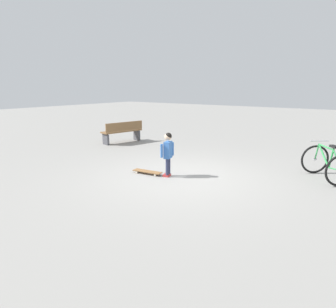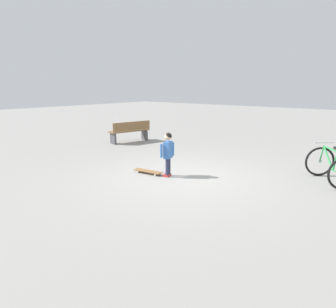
{
  "view_description": "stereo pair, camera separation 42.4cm",
  "coord_description": "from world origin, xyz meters",
  "px_view_note": "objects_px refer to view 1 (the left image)",
  "views": [
    {
      "loc": [
        -5.78,
        -3.73,
        2.13
      ],
      "look_at": [
        -0.18,
        0.32,
        0.55
      ],
      "focal_mm": 32.06,
      "sensor_mm": 36.0,
      "label": 1
    },
    {
      "loc": [
        -5.52,
        -4.06,
        2.13
      ],
      "look_at": [
        -0.18,
        0.32,
        0.55
      ],
      "focal_mm": 32.06,
      "sensor_mm": 36.0,
      "label": 2
    }
  ],
  "objects_px": {
    "bicycle_near": "(327,164)",
    "street_bench": "(123,132)",
    "child_person": "(168,150)",
    "skateboard": "(147,172)"
  },
  "relations": [
    {
      "from": "child_person",
      "to": "bicycle_near",
      "type": "distance_m",
      "value": 3.68
    },
    {
      "from": "bicycle_near",
      "to": "street_bench",
      "type": "distance_m",
      "value": 7.11
    },
    {
      "from": "bicycle_near",
      "to": "skateboard",
      "type": "bearing_deg",
      "value": 119.91
    },
    {
      "from": "bicycle_near",
      "to": "street_bench",
      "type": "relative_size",
      "value": 0.77
    },
    {
      "from": "skateboard",
      "to": "street_bench",
      "type": "height_order",
      "value": "street_bench"
    },
    {
      "from": "skateboard",
      "to": "child_person",
      "type": "bearing_deg",
      "value": -74.89
    },
    {
      "from": "skateboard",
      "to": "bicycle_near",
      "type": "bearing_deg",
      "value": -60.09
    },
    {
      "from": "child_person",
      "to": "bicycle_near",
      "type": "xyz_separation_m",
      "value": [
        1.95,
        -3.11,
        -0.28
      ]
    },
    {
      "from": "child_person",
      "to": "street_bench",
      "type": "relative_size",
      "value": 0.64
    },
    {
      "from": "child_person",
      "to": "bicycle_near",
      "type": "relative_size",
      "value": 0.83
    }
  ]
}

